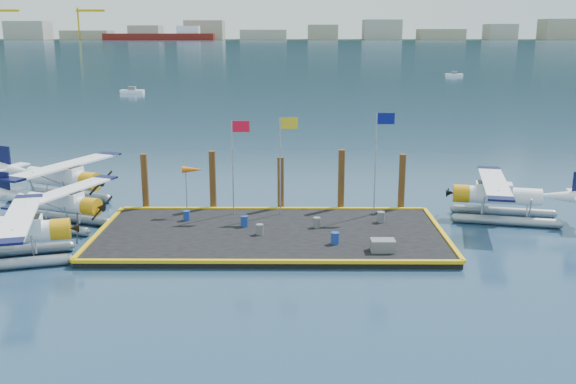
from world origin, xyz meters
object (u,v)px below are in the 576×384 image
at_px(crate, 383,245).
at_px(piling_2, 281,185).
at_px(seaplane_b, 61,206).
at_px(piling_3, 341,182).
at_px(drum_3, 260,229).
at_px(flagpole_yellow, 283,151).
at_px(flagpole_red, 236,153).
at_px(drum_0, 187,216).
at_px(seaplane_a, 13,236).
at_px(flagpole_blue, 379,148).
at_px(piling_0, 145,184).
at_px(seaplane_d, 500,198).
at_px(piling_1, 213,182).
at_px(piling_4, 402,184).
at_px(seaplane_c, 61,181).
at_px(windsock, 193,171).
at_px(drum_1, 335,238).
at_px(drum_5, 244,221).
at_px(drum_2, 317,222).
at_px(drum_4, 381,217).

relative_size(crate, piling_2, 0.34).
height_order(seaplane_b, piling_3, piling_3).
relative_size(drum_3, flagpole_yellow, 0.10).
height_order(flagpole_red, flagpole_yellow, flagpole_yellow).
relative_size(drum_0, piling_2, 0.16).
relative_size(seaplane_a, flagpole_red, 1.56).
distance_m(crate, flagpole_blue, 8.21).
bearing_deg(flagpole_red, piling_0, 165.54).
height_order(seaplane_d, piling_1, piling_1).
height_order(crate, piling_4, piling_4).
bearing_deg(seaplane_c, piling_3, 106.26).
distance_m(drum_0, drum_3, 5.48).
relative_size(seaplane_a, seaplane_b, 1.07).
bearing_deg(seaplane_b, windsock, 122.62).
xyz_separation_m(flagpole_yellow, piling_4, (7.80, 1.60, -2.51)).
relative_size(seaplane_c, piling_1, 2.42).
bearing_deg(piling_3, seaplane_b, -169.33).
xyz_separation_m(seaplane_a, crate, (19.37, 0.74, -0.73)).
distance_m(seaplane_b, seaplane_d, 27.50).
height_order(seaplane_c, drum_1, seaplane_c).
xyz_separation_m(seaplane_a, drum_5, (11.67, 5.17, -0.73)).
relative_size(drum_1, drum_3, 1.07).
height_order(drum_2, crate, crate).
height_order(piling_0, piling_1, piling_1).
bearing_deg(seaplane_d, piling_4, 87.33).
height_order(drum_5, flagpole_red, flagpole_red).
bearing_deg(seaplane_b, drum_4, 110.23).
bearing_deg(drum_1, flagpole_yellow, 116.14).
bearing_deg(seaplane_c, flagpole_yellow, 98.93).
relative_size(seaplane_b, windsock, 2.82).
relative_size(seaplane_b, seaplane_d, 0.92).
xyz_separation_m(seaplane_d, piling_1, (-18.50, 1.59, 0.62)).
height_order(seaplane_b, flagpole_blue, flagpole_blue).
xyz_separation_m(crate, piling_0, (-14.59, 8.76, 1.28)).
height_order(seaplane_b, piling_0, piling_0).
distance_m(windsock, piling_2, 5.90).
bearing_deg(piling_2, drum_2, -63.66).
xyz_separation_m(piling_0, piling_1, (4.50, 0.00, 0.10)).
bearing_deg(piling_0, drum_2, -21.87).
bearing_deg(seaplane_a, windsock, 118.21).
bearing_deg(piling_3, piling_2, 180.00).
height_order(seaplane_a, seaplane_c, seaplane_c).
relative_size(flagpole_blue, piling_4, 1.62).
height_order(drum_3, piling_0, piling_0).
bearing_deg(drum_5, windsock, 141.29).
bearing_deg(seaplane_a, drum_1, 81.01).
xyz_separation_m(drum_0, piling_4, (13.80, 3.07, 1.30)).
bearing_deg(flagpole_blue, drum_3, -149.47).
bearing_deg(drum_1, piling_0, 148.06).
height_order(seaplane_b, windsock, windsock).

